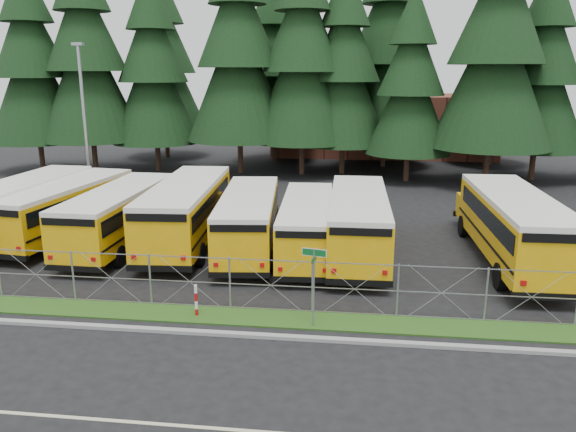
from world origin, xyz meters
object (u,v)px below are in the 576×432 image
object	(u,v)px
bus_0	(28,208)
bus_6	(358,224)
bus_2	(123,217)
bus_3	(189,212)
light_standard	(84,118)
bus_east	(511,228)
bus_4	(249,221)
bus_5	(307,227)
bus_1	(70,210)
striped_bollard	(196,301)
street_sign	(314,271)

from	to	relation	value
bus_0	bus_6	size ratio (longest dim) A/B	1.02
bus_2	bus_3	bearing A→B (deg)	14.36
bus_3	light_standard	distance (m)	12.67
bus_3	bus_east	xyz separation A→B (m)	(15.30, -1.11, 0.02)
bus_4	bus_5	distance (m)	2.87
bus_3	bus_4	world-z (taller)	bus_3
bus_1	bus_0	bearing A→B (deg)	-167.80
bus_3	bus_east	distance (m)	15.34
bus_east	light_standard	bearing A→B (deg)	158.63
bus_5	bus_east	xyz separation A→B (m)	(9.22, 0.02, 0.26)
bus_1	bus_east	world-z (taller)	bus_east
bus_3	bus_6	size ratio (longest dim) A/B	1.06
bus_4	striped_bollard	bearing A→B (deg)	-99.12
bus_0	bus_4	xyz separation A→B (m)	(11.92, -0.88, -0.10)
bus_0	bus_1	xyz separation A→B (m)	(2.23, 0.19, -0.06)
bus_1	light_standard	world-z (taller)	light_standard
bus_0	bus_4	bearing A→B (deg)	-1.19
bus_6	light_standard	size ratio (longest dim) A/B	1.12
bus_6	street_sign	distance (m)	8.25
bus_2	street_sign	world-z (taller)	bus_2
bus_3	bus_5	size ratio (longest dim) A/B	1.18
striped_bollard	bus_east	bearing A→B (deg)	30.88
bus_6	bus_2	bearing A→B (deg)	178.91
bus_1	bus_3	size ratio (longest dim) A/B	0.92
striped_bollard	bus_6	bearing A→B (deg)	53.87
bus_east	street_sign	xyz separation A→B (m)	(-8.32, -7.83, 0.44)
bus_3	bus_5	xyz separation A→B (m)	(6.08, -1.13, -0.23)
bus_0	bus_east	bearing A→B (deg)	0.11
bus_5	bus_6	world-z (taller)	bus_6
bus_0	bus_5	world-z (taller)	bus_0
bus_3	striped_bollard	distance (m)	9.08
bus_6	street_sign	world-z (taller)	bus_6
bus_6	bus_east	xyz separation A→B (m)	(6.85, -0.27, 0.11)
bus_6	bus_4	bearing A→B (deg)	178.60
street_sign	bus_6	bearing A→B (deg)	79.68
bus_3	bus_2	bearing A→B (deg)	-170.39
bus_east	striped_bollard	size ratio (longest dim) A/B	10.14
street_sign	bus_east	bearing A→B (deg)	43.25
bus_6	bus_east	size ratio (longest dim) A/B	0.93
bus_0	bus_6	distance (m)	17.16
bus_6	light_standard	xyz separation A→B (m)	(-17.51, 8.78, 4.02)
bus_0	light_standard	distance (m)	8.80
bus_1	bus_3	distance (m)	6.46
bus_3	bus_4	distance (m)	3.33
bus_east	bus_3	bearing A→B (deg)	174.88
bus_0	street_sign	world-z (taller)	bus_0
bus_4	bus_5	xyz separation A→B (m)	(2.85, -0.36, -0.08)
bus_0	bus_east	size ratio (longest dim) A/B	0.95
bus_2	bus_5	world-z (taller)	bus_2
bus_2	striped_bollard	size ratio (longest dim) A/B	9.19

